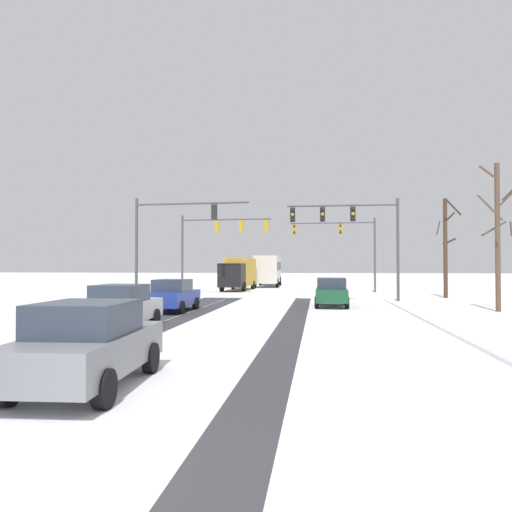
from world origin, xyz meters
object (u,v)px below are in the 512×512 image
(car_silver_third, at_px, (121,307))
(bare_tree_sidewalk_far, at_px, (446,245))
(traffic_signal_far_left, at_px, (218,235))
(car_dark_green_lead, at_px, (331,292))
(bare_tree_sidewalk_mid, at_px, (498,232))
(traffic_signal_near_right, at_px, (352,226))
(car_blue_second, at_px, (173,295))
(box_truck_delivery, at_px, (238,273))
(traffic_signal_near_left, at_px, (168,230))
(car_grey_fourth, at_px, (88,344))
(traffic_signal_far_right, at_px, (344,239))
(bus_oncoming, at_px, (268,269))

(car_silver_third, bearing_deg, bare_tree_sidewalk_far, 49.82)
(traffic_signal_far_left, relative_size, car_silver_third, 1.83)
(car_dark_green_lead, bearing_deg, bare_tree_sidewalk_far, 45.35)
(traffic_signal_far_left, bearing_deg, bare_tree_sidewalk_mid, -36.95)
(traffic_signal_near_right, height_order, car_dark_green_lead, traffic_signal_near_right)
(car_blue_second, xyz_separation_m, box_truck_delivery, (-0.28, 21.12, 0.82))
(traffic_signal_near_right, xyz_separation_m, box_truck_delivery, (-9.66, 14.08, -3.19))
(traffic_signal_near_left, xyz_separation_m, traffic_signal_far_left, (0.97, 9.99, 0.34))
(bare_tree_sidewalk_mid, distance_m, bare_tree_sidewalk_far, 10.37)
(car_silver_third, height_order, bare_tree_sidewalk_mid, bare_tree_sidewalk_mid)
(traffic_signal_far_left, relative_size, car_blue_second, 1.82)
(car_silver_third, xyz_separation_m, car_grey_fourth, (2.77, -7.90, 0.00))
(car_silver_third, relative_size, car_grey_fourth, 0.98)
(traffic_signal_far_right, height_order, bare_tree_sidewalk_far, bare_tree_sidewalk_far)
(box_truck_delivery, bearing_deg, traffic_signal_near_left, -95.83)
(car_dark_green_lead, relative_size, bare_tree_sidewalk_far, 0.58)
(bus_oncoming, bearing_deg, car_silver_third, -92.13)
(traffic_signal_near_left, distance_m, box_truck_delivery, 16.45)
(bus_oncoming, bearing_deg, car_grey_fourth, -88.26)
(traffic_signal_near_right, bearing_deg, car_grey_fourth, -106.52)
(bus_oncoming, relative_size, box_truck_delivery, 1.48)
(car_dark_green_lead, xyz_separation_m, car_grey_fourth, (-5.03, -18.57, 0.00))
(car_silver_third, height_order, box_truck_delivery, box_truck_delivery)
(traffic_signal_near_right, height_order, traffic_signal_far_right, same)
(traffic_signal_near_right, relative_size, car_dark_green_lead, 1.68)
(traffic_signal_near_right, distance_m, traffic_signal_far_left, 13.04)
(traffic_signal_near_left, distance_m, bare_tree_sidewalk_mid, 18.38)
(car_silver_third, distance_m, bare_tree_sidewalk_far, 25.27)
(traffic_signal_far_right, relative_size, bare_tree_sidewalk_mid, 1.00)
(bare_tree_sidewalk_mid, bearing_deg, traffic_signal_far_left, 143.05)
(traffic_signal_near_left, bearing_deg, car_silver_third, -79.80)
(traffic_signal_near_left, bearing_deg, car_grey_fourth, -76.04)
(car_dark_green_lead, height_order, bare_tree_sidewalk_mid, bare_tree_sidewalk_mid)
(car_dark_green_lead, xyz_separation_m, bare_tree_sidewalk_mid, (8.23, -1.87, 3.20))
(car_grey_fourth, bearing_deg, traffic_signal_far_left, 97.51)
(car_dark_green_lead, bearing_deg, traffic_signal_near_right, 65.62)
(traffic_signal_near_left, bearing_deg, car_dark_green_lead, -6.06)
(car_dark_green_lead, distance_m, car_silver_third, 13.22)
(bare_tree_sidewalk_far, bearing_deg, car_dark_green_lead, -134.65)
(traffic_signal_far_right, relative_size, car_grey_fourth, 1.78)
(car_silver_third, bearing_deg, car_dark_green_lead, 53.87)
(traffic_signal_far_right, bearing_deg, car_blue_second, -116.49)
(traffic_signal_far_left, relative_size, bus_oncoming, 0.68)
(traffic_signal_near_left, distance_m, car_grey_fourth, 20.55)
(traffic_signal_near_right, distance_m, bus_oncoming, 25.11)
(traffic_signal_near_right, distance_m, traffic_signal_far_right, 12.07)
(car_blue_second, bearing_deg, traffic_signal_near_right, 36.89)
(car_silver_third, relative_size, box_truck_delivery, 0.55)
(traffic_signal_far_left, bearing_deg, traffic_signal_near_left, -95.56)
(traffic_signal_near_right, bearing_deg, car_silver_third, -123.75)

